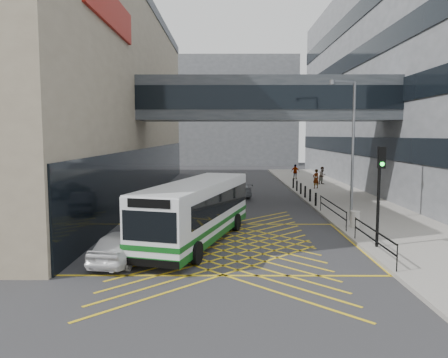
{
  "coord_description": "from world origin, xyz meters",
  "views": [
    {
      "loc": [
        0.11,
        -19.55,
        4.96
      ],
      "look_at": [
        0.0,
        4.0,
        2.6
      ],
      "focal_mm": 35.0,
      "sensor_mm": 36.0,
      "label": 1
    }
  ],
  "objects_px": {
    "pedestrian_c": "(295,172)",
    "car_dark": "(181,202)",
    "traffic_light": "(380,182)",
    "car_silver": "(235,189)",
    "litter_bin": "(355,219)",
    "pedestrian_a": "(316,179)",
    "street_lamp": "(351,142)",
    "pedestrian_b": "(322,176)",
    "bus": "(198,210)",
    "car_white": "(122,246)"
  },
  "relations": [
    {
      "from": "car_white",
      "to": "car_silver",
      "type": "bearing_deg",
      "value": -95.14
    },
    {
      "from": "street_lamp",
      "to": "pedestrian_b",
      "type": "distance_m",
      "value": 18.93
    },
    {
      "from": "bus",
      "to": "traffic_light",
      "type": "distance_m",
      "value": 8.13
    },
    {
      "from": "car_white",
      "to": "car_dark",
      "type": "xyz_separation_m",
      "value": [
        1.19,
        11.03,
        0.02
      ]
    },
    {
      "from": "pedestrian_b",
      "to": "car_silver",
      "type": "bearing_deg",
      "value": -173.18
    },
    {
      "from": "car_dark",
      "to": "pedestrian_a",
      "type": "distance_m",
      "value": 16.04
    },
    {
      "from": "car_dark",
      "to": "car_silver",
      "type": "height_order",
      "value": "car_dark"
    },
    {
      "from": "bus",
      "to": "street_lamp",
      "type": "xyz_separation_m",
      "value": [
        8.26,
        4.44,
        3.07
      ]
    },
    {
      "from": "car_dark",
      "to": "car_silver",
      "type": "distance_m",
      "value": 8.11
    },
    {
      "from": "street_lamp",
      "to": "car_white",
      "type": "bearing_deg",
      "value": -169.2
    },
    {
      "from": "car_dark",
      "to": "pedestrian_c",
      "type": "height_order",
      "value": "pedestrian_c"
    },
    {
      "from": "car_dark",
      "to": "traffic_light",
      "type": "bearing_deg",
      "value": 146.92
    },
    {
      "from": "bus",
      "to": "pedestrian_b",
      "type": "height_order",
      "value": "bus"
    },
    {
      "from": "traffic_light",
      "to": "pedestrian_c",
      "type": "relative_size",
      "value": 2.66
    },
    {
      "from": "car_silver",
      "to": "pedestrian_c",
      "type": "relative_size",
      "value": 2.63
    },
    {
      "from": "litter_bin",
      "to": "pedestrian_c",
      "type": "distance_m",
      "value": 25.05
    },
    {
      "from": "car_silver",
      "to": "pedestrian_a",
      "type": "xyz_separation_m",
      "value": [
        7.45,
        4.37,
        0.37
      ]
    },
    {
      "from": "car_white",
      "to": "car_dark",
      "type": "distance_m",
      "value": 11.09
    },
    {
      "from": "traffic_light",
      "to": "pedestrian_c",
      "type": "distance_m",
      "value": 29.27
    },
    {
      "from": "street_lamp",
      "to": "pedestrian_a",
      "type": "xyz_separation_m",
      "value": [
        1.2,
        14.96,
        -3.55
      ]
    },
    {
      "from": "car_dark",
      "to": "pedestrian_c",
      "type": "distance_m",
      "value": 22.45
    },
    {
      "from": "car_white",
      "to": "pedestrian_c",
      "type": "xyz_separation_m",
      "value": [
        11.66,
        30.89,
        0.32
      ]
    },
    {
      "from": "car_white",
      "to": "pedestrian_b",
      "type": "distance_m",
      "value": 29.45
    },
    {
      "from": "pedestrian_c",
      "to": "car_silver",
      "type": "bearing_deg",
      "value": 79.49
    },
    {
      "from": "car_dark",
      "to": "pedestrian_c",
      "type": "bearing_deg",
      "value": -106.12
    },
    {
      "from": "car_white",
      "to": "street_lamp",
      "type": "height_order",
      "value": "street_lamp"
    },
    {
      "from": "street_lamp",
      "to": "litter_bin",
      "type": "relative_size",
      "value": 9.02
    },
    {
      "from": "pedestrian_c",
      "to": "car_dark",
      "type": "bearing_deg",
      "value": 80.4
    },
    {
      "from": "litter_bin",
      "to": "pedestrian_b",
      "type": "height_order",
      "value": "pedestrian_b"
    },
    {
      "from": "car_silver",
      "to": "car_dark",
      "type": "bearing_deg",
      "value": 45.69
    },
    {
      "from": "car_silver",
      "to": "pedestrian_c",
      "type": "xyz_separation_m",
      "value": [
        6.89,
        12.58,
        0.31
      ]
    },
    {
      "from": "traffic_light",
      "to": "street_lamp",
      "type": "height_order",
      "value": "street_lamp"
    },
    {
      "from": "bus",
      "to": "pedestrian_a",
      "type": "distance_m",
      "value": 21.59
    },
    {
      "from": "car_dark",
      "to": "car_silver",
      "type": "bearing_deg",
      "value": -104.5
    },
    {
      "from": "litter_bin",
      "to": "car_dark",
      "type": "bearing_deg",
      "value": 151.79
    },
    {
      "from": "pedestrian_a",
      "to": "pedestrian_c",
      "type": "xyz_separation_m",
      "value": [
        -0.56,
        8.22,
        -0.06
      ]
    },
    {
      "from": "bus",
      "to": "pedestrian_c",
      "type": "bearing_deg",
      "value": 87.92
    },
    {
      "from": "traffic_light",
      "to": "pedestrian_c",
      "type": "height_order",
      "value": "traffic_light"
    },
    {
      "from": "pedestrian_a",
      "to": "pedestrian_c",
      "type": "bearing_deg",
      "value": -114.24
    },
    {
      "from": "traffic_light",
      "to": "pedestrian_b",
      "type": "bearing_deg",
      "value": 84.45
    },
    {
      "from": "pedestrian_a",
      "to": "traffic_light",
      "type": "bearing_deg",
      "value": 57.41
    },
    {
      "from": "litter_bin",
      "to": "pedestrian_c",
      "type": "height_order",
      "value": "pedestrian_c"
    },
    {
      "from": "litter_bin",
      "to": "pedestrian_a",
      "type": "bearing_deg",
      "value": 85.3
    },
    {
      "from": "street_lamp",
      "to": "pedestrian_a",
      "type": "relative_size",
      "value": 4.45
    },
    {
      "from": "car_dark",
      "to": "pedestrian_a",
      "type": "height_order",
      "value": "pedestrian_a"
    },
    {
      "from": "bus",
      "to": "pedestrian_a",
      "type": "bearing_deg",
      "value": 79.78
    },
    {
      "from": "pedestrian_b",
      "to": "pedestrian_c",
      "type": "height_order",
      "value": "pedestrian_b"
    },
    {
      "from": "car_dark",
      "to": "car_silver",
      "type": "relative_size",
      "value": 1.01
    },
    {
      "from": "car_silver",
      "to": "pedestrian_a",
      "type": "bearing_deg",
      "value": -167.78
    },
    {
      "from": "bus",
      "to": "pedestrian_c",
      "type": "height_order",
      "value": "bus"
    }
  ]
}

